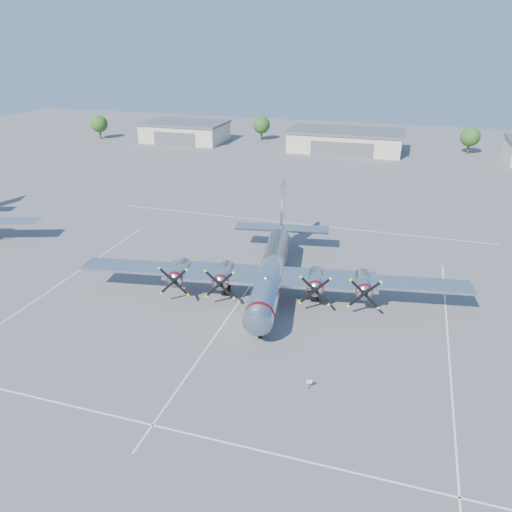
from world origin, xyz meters
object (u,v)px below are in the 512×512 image
(tree_west, at_px, (261,125))
(main_bomber_b29, at_px, (272,290))
(tree_east, at_px, (470,137))
(info_placard, at_px, (309,383))
(hangar_west, at_px, (185,131))
(tree_far_west, at_px, (99,124))
(hangar_center, at_px, (346,141))

(tree_west, relative_size, main_bomber_b29, 0.15)
(tree_east, relative_size, main_bomber_b29, 0.15)
(info_placard, bearing_deg, hangar_west, 97.60)
(tree_far_west, xyz_separation_m, main_bomber_b29, (72.73, -76.01, -4.22))
(hangar_west, xyz_separation_m, tree_west, (20.00, 8.04, 1.51))
(tree_far_west, height_order, tree_east, same)
(hangar_center, xyz_separation_m, tree_west, (-25.00, 8.04, 1.51))
(main_bomber_b29, height_order, info_placard, main_bomber_b29)
(tree_far_west, distance_m, tree_east, 100.50)
(tree_east, bearing_deg, hangar_west, -175.40)
(tree_far_west, distance_m, tree_west, 46.57)
(hangar_center, xyz_separation_m, info_placard, (10.53, -96.22, -2.07))
(hangar_west, bearing_deg, hangar_center, -0.00)
(main_bomber_b29, relative_size, info_placard, 47.06)
(hangar_west, distance_m, tree_east, 75.26)
(hangar_west, height_order, tree_far_west, tree_far_west)
(tree_far_west, height_order, info_placard, tree_far_west)
(hangar_center, height_order, tree_far_west, tree_far_west)
(tree_far_west, bearing_deg, hangar_center, 3.24)
(tree_west, height_order, main_bomber_b29, tree_west)
(tree_far_west, xyz_separation_m, info_placard, (80.53, -92.26, -3.58))
(hangar_center, height_order, info_placard, hangar_center)
(hangar_west, relative_size, hangar_center, 0.79)
(tree_far_west, distance_m, info_placard, 122.51)
(hangar_west, xyz_separation_m, hangar_center, (45.00, -0.00, -0.00))
(hangar_west, relative_size, tree_far_west, 3.40)
(hangar_center, relative_size, tree_west, 4.31)
(hangar_west, distance_m, tree_far_west, 25.36)
(hangar_west, height_order, tree_west, tree_west)
(hangar_center, distance_m, tree_east, 30.64)
(hangar_west, bearing_deg, tree_west, 21.89)
(info_placard, bearing_deg, tree_far_west, 108.73)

